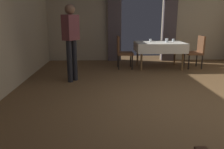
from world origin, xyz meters
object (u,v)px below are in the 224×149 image
chair_mid_left (122,51)px  glass_mid_b (150,40)px  glass_mid_a (167,40)px  dining_table_mid (160,46)px  chair_mid_right (197,50)px  glass_mid_c (173,40)px  person_waiter_by_doorway (71,37)px

chair_mid_left → glass_mid_b: chair_mid_left is taller
chair_mid_left → glass_mid_a: 1.30m
dining_table_mid → chair_mid_right: size_ratio=1.49×
glass_mid_c → chair_mid_right: bearing=-22.0°
glass_mid_a → glass_mid_b: size_ratio=1.32×
glass_mid_a → glass_mid_b: (-0.44, 0.16, -0.01)m
chair_mid_left → person_waiter_by_doorway: size_ratio=0.54×
glass_mid_b → dining_table_mid: bearing=-26.5°
glass_mid_b → glass_mid_c: size_ratio=1.07×
dining_table_mid → chair_mid_right: 1.09m
dining_table_mid → chair_mid_right: (1.08, -0.04, -0.14)m
dining_table_mid → glass_mid_b: size_ratio=15.80×
glass_mid_b → person_waiter_by_doorway: 2.53m
chair_mid_right → chair_mid_left: same height
dining_table_mid → person_waiter_by_doorway: person_waiter_by_doorway is taller
glass_mid_b → chair_mid_right: bearing=-6.8°
dining_table_mid → chair_mid_left: chair_mid_left is taller
chair_mid_left → glass_mid_a: (1.27, -0.02, 0.29)m
chair_mid_right → person_waiter_by_doorway: 3.67m
dining_table_mid → glass_mid_a: size_ratio=12.01×
chair_mid_left → glass_mid_c: (1.53, 0.23, 0.28)m
dining_table_mid → chair_mid_right: chair_mid_right is taller
dining_table_mid → glass_mid_b: bearing=153.5°
glass_mid_a → dining_table_mid: bearing=170.0°
glass_mid_b → chair_mid_left: bearing=-170.7°
dining_table_mid → person_waiter_by_doorway: bearing=-150.9°
chair_mid_right → glass_mid_a: chair_mid_right is taller
dining_table_mid → glass_mid_a: glass_mid_a is taller
dining_table_mid → glass_mid_c: bearing=25.6°
dining_table_mid → person_waiter_by_doorway: (-2.33, -1.30, 0.37)m
glass_mid_a → glass_mid_c: glass_mid_a is taller
chair_mid_left → glass_mid_c: size_ratio=11.40×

